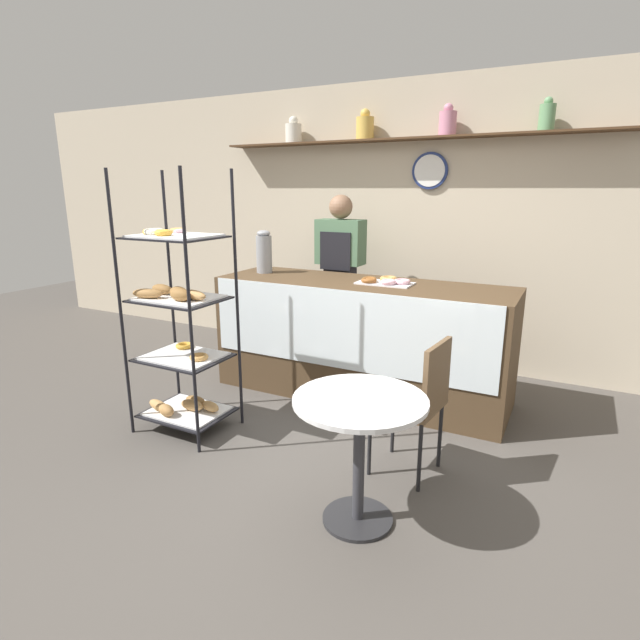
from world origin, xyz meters
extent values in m
plane|color=#4C4742|center=(0.00, 0.00, 0.00)|extent=(14.00, 14.00, 0.00)
cube|color=beige|center=(0.00, 2.24, 1.35)|extent=(10.00, 0.06, 2.70)
cube|color=#4C331E|center=(0.00, 2.09, 2.15)|extent=(3.80, 0.24, 0.02)
cylinder|color=silver|center=(-1.18, 2.09, 2.25)|extent=(0.16, 0.16, 0.19)
sphere|color=silver|center=(-1.18, 2.09, 2.37)|extent=(0.09, 0.09, 0.09)
cylinder|color=gold|center=(-0.39, 2.09, 2.26)|extent=(0.17, 0.17, 0.20)
sphere|color=gold|center=(-0.39, 2.09, 2.39)|extent=(0.09, 0.09, 0.09)
cylinder|color=#CC7F99|center=(0.39, 2.09, 2.26)|extent=(0.15, 0.15, 0.20)
sphere|color=#CC7F99|center=(0.39, 2.09, 2.39)|extent=(0.08, 0.08, 0.08)
cylinder|color=#669966|center=(1.19, 2.09, 2.26)|extent=(0.13, 0.13, 0.21)
sphere|color=#669966|center=(1.19, 2.09, 2.39)|extent=(0.07, 0.07, 0.07)
cylinder|color=navy|center=(0.23, 2.19, 1.87)|extent=(0.33, 0.03, 0.33)
cylinder|color=white|center=(0.23, 2.17, 1.87)|extent=(0.29, 0.00, 0.29)
cube|color=#4C3823|center=(0.00, 1.14, 0.49)|extent=(2.44, 0.74, 0.97)
cube|color=silver|center=(0.00, 0.77, 0.66)|extent=(2.34, 0.01, 0.62)
cylinder|color=black|center=(-1.18, -0.27, 0.92)|extent=(0.02, 0.02, 1.84)
cylinder|color=black|center=(-0.56, -0.27, 0.92)|extent=(0.02, 0.02, 1.84)
cylinder|color=black|center=(-1.18, 0.21, 0.92)|extent=(0.02, 0.02, 1.84)
cylinder|color=black|center=(-0.56, 0.21, 0.92)|extent=(0.02, 0.02, 1.84)
cube|color=black|center=(-0.87, -0.03, 0.12)|extent=(0.59, 0.47, 0.01)
cube|color=white|center=(-0.87, -0.03, 0.13)|extent=(0.52, 0.41, 0.01)
ellipsoid|color=tan|center=(-0.84, -0.01, 0.18)|extent=(0.19, 0.09, 0.08)
ellipsoid|color=tan|center=(-0.71, 0.04, 0.17)|extent=(0.19, 0.13, 0.07)
ellipsoid|color=olive|center=(-0.89, 0.08, 0.17)|extent=(0.19, 0.11, 0.06)
ellipsoid|color=tan|center=(-1.06, -0.12, 0.17)|extent=(0.23, 0.12, 0.07)
ellipsoid|color=#B27F47|center=(-0.94, -0.17, 0.18)|extent=(0.17, 0.12, 0.08)
cube|color=black|center=(-0.87, -0.03, 0.54)|extent=(0.59, 0.47, 0.01)
cube|color=white|center=(-0.87, -0.03, 0.56)|extent=(0.52, 0.41, 0.01)
torus|color=gold|center=(-0.99, 0.11, 0.58)|extent=(0.13, 0.13, 0.03)
torus|color=tan|center=(-0.71, -0.05, 0.58)|extent=(0.13, 0.13, 0.03)
cube|color=black|center=(-0.87, -0.03, 0.97)|extent=(0.59, 0.47, 0.01)
cube|color=white|center=(-0.87, -0.03, 0.98)|extent=(0.52, 0.41, 0.01)
ellipsoid|color=olive|center=(-0.77, -0.13, 1.03)|extent=(0.18, 0.11, 0.09)
ellipsoid|color=olive|center=(-1.04, -0.01, 1.02)|extent=(0.20, 0.11, 0.07)
ellipsoid|color=#B27F47|center=(-1.03, -0.16, 1.02)|extent=(0.23, 0.14, 0.07)
ellipsoid|color=tan|center=(-0.72, -0.05, 1.02)|extent=(0.24, 0.12, 0.07)
ellipsoid|color=olive|center=(-0.83, -0.08, 1.03)|extent=(0.17, 0.10, 0.08)
cube|color=black|center=(-0.87, -0.03, 1.39)|extent=(0.59, 0.47, 0.01)
cube|color=white|center=(-0.87, -0.03, 1.40)|extent=(0.52, 0.41, 0.01)
torus|color=gold|center=(-1.03, -0.08, 1.43)|extent=(0.12, 0.12, 0.04)
torus|color=tan|center=(-0.96, 0.09, 1.43)|extent=(0.11, 0.11, 0.03)
torus|color=#EAB2C1|center=(-0.95, 0.10, 1.43)|extent=(0.11, 0.11, 0.03)
torus|color=gold|center=(-0.88, -0.12, 1.43)|extent=(0.11, 0.11, 0.04)
torus|color=silver|center=(-1.00, -0.09, 1.43)|extent=(0.13, 0.13, 0.04)
cube|color=#282833|center=(-0.46, 1.70, 0.51)|extent=(0.26, 0.19, 1.02)
cube|color=#4C7051|center=(-0.46, 1.70, 1.22)|extent=(0.44, 0.22, 0.42)
cube|color=black|center=(-0.46, 1.59, 1.15)|extent=(0.31, 0.01, 0.35)
sphere|color=#8C664C|center=(-0.46, 1.70, 1.55)|extent=(0.22, 0.22, 0.22)
cylinder|color=#262628|center=(0.66, -0.44, 0.01)|extent=(0.37, 0.37, 0.02)
cylinder|color=#333338|center=(0.66, -0.44, 0.35)|extent=(0.06, 0.06, 0.66)
cylinder|color=white|center=(0.66, -0.44, 0.69)|extent=(0.68, 0.68, 0.02)
cylinder|color=black|center=(0.58, 0.32, 0.22)|extent=(0.02, 0.02, 0.44)
cylinder|color=black|center=(0.55, 0.00, 0.22)|extent=(0.02, 0.02, 0.44)
cylinder|color=black|center=(0.90, 0.29, 0.22)|extent=(0.02, 0.02, 0.44)
cylinder|color=black|center=(0.87, -0.03, 0.22)|extent=(0.02, 0.02, 0.44)
cube|color=brown|center=(0.73, 0.15, 0.45)|extent=(0.42, 0.42, 0.03)
cube|color=brown|center=(0.90, 0.13, 0.66)|extent=(0.07, 0.36, 0.40)
cylinder|color=gray|center=(-0.97, 1.18, 1.14)|extent=(0.14, 0.14, 0.33)
ellipsoid|color=gray|center=(-0.97, 1.18, 1.32)|extent=(0.12, 0.12, 0.06)
cube|color=silver|center=(0.20, 1.15, 0.98)|extent=(0.44, 0.24, 0.01)
torus|color=brown|center=(0.08, 1.09, 1.00)|extent=(0.12, 0.12, 0.03)
torus|color=#EAB2C1|center=(0.33, 1.16, 1.00)|extent=(0.13, 0.13, 0.04)
torus|color=#EAB2C1|center=(0.25, 1.09, 1.00)|extent=(0.12, 0.12, 0.04)
torus|color=tan|center=(0.20, 1.21, 1.00)|extent=(0.14, 0.14, 0.04)
torus|color=brown|center=(0.06, 1.15, 1.00)|extent=(0.11, 0.11, 0.03)
camera|label=1|loc=(1.54, -2.57, 1.71)|focal=28.00mm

